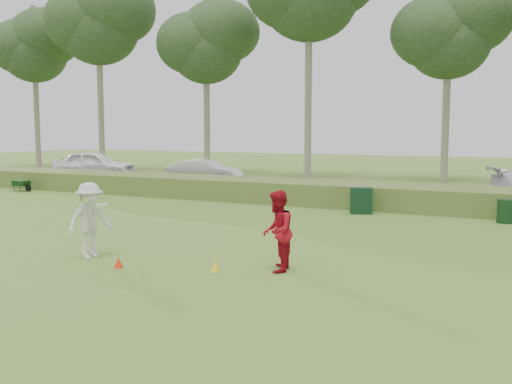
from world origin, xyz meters
The scene contains 16 objects.
ground centered at (0.00, 0.00, 0.00)m, with size 120.00×120.00×0.00m, color #497527.
reed_strip centered at (0.00, 12.00, 0.45)m, with size 80.00×3.00×0.90m, color #4E692A.
park_road centered at (0.00, 17.00, 0.03)m, with size 80.00×6.00×0.06m, color #2D2D2D.
tree_0 centered at (-30.00, 23.50, 9.72)m, with size 6.76×6.76×13.00m.
tree_1 centered at (-22.00, 22.20, 10.85)m, with size 7.54×7.54×14.50m.
tree_2 centered at (-14.00, 24.00, 8.97)m, with size 6.50×6.50×12.00m.
tree_4 centered at (2.00, 24.50, 8.59)m, with size 6.24×6.24×11.50m.
player_white centered at (-2.36, -0.12, 0.90)m, with size 1.03×1.31×1.81m.
player_red centered at (2.20, 0.67, 0.88)m, with size 0.85×0.67×1.76m, color #AE0E20.
cone_orange centered at (-1.08, -0.63, 0.12)m, with size 0.22×0.22×0.24m, color red.
cone_yellow centered at (1.01, 0.05, 0.12)m, with size 0.22×0.22×0.24m, color yellow.
utility_cabinet centered at (1.33, 9.88, 0.48)m, with size 0.77×0.48×0.96m, color black.
trash_bin centered at (6.18, 9.93, 0.39)m, with size 0.52×0.52×0.79m, color black.
wheelbarrow centered at (-16.14, 9.77, 0.38)m, with size 1.07×0.50×0.53m.
car_left centered at (-17.89, 16.88, 0.92)m, with size 2.03×5.04×1.72m, color white.
car_mid centered at (-9.55, 16.54, 0.75)m, with size 1.47×4.20×1.38m, color white.
Camera 1 is at (7.25, -10.30, 3.03)m, focal length 40.00 mm.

